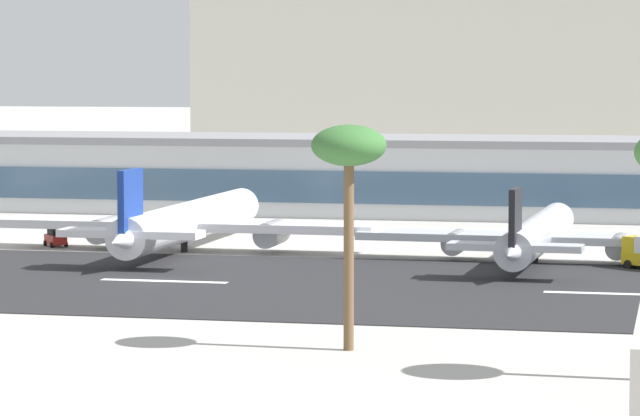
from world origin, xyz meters
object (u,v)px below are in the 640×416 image
object	(u,v)px
airliner_navy_tail_gate_1	(185,223)
palm_tree_1	(349,154)
service_baggage_tug_2	(56,237)
distant_hotel_block	(435,68)
terminal_building	(417,175)
airliner_black_tail_gate_2	(536,236)

from	to	relation	value
airliner_navy_tail_gate_1	palm_tree_1	size ratio (longest dim) A/B	3.01
airliner_navy_tail_gate_1	palm_tree_1	bearing A→B (deg)	-152.41
airliner_navy_tail_gate_1	service_baggage_tug_2	distance (m)	15.77
distant_hotel_block	service_baggage_tug_2	bearing A→B (deg)	-95.29
terminal_building	airliner_black_tail_gate_2	bearing A→B (deg)	-69.37
airliner_navy_tail_gate_1	service_baggage_tug_2	xyz separation A→B (m)	(-15.48, 2.18, -2.08)
distant_hotel_block	airliner_navy_tail_gate_1	distance (m)	176.51
distant_hotel_block	palm_tree_1	bearing A→B (deg)	-82.96
terminal_building	service_baggage_tug_2	xyz separation A→B (m)	(-32.09, -50.68, -4.13)
distant_hotel_block	service_baggage_tug_2	distance (m)	175.29
distant_hotel_block	airliner_black_tail_gate_2	xyz separation A→B (m)	(36.80, -178.06, -17.03)
terminal_building	airliner_black_tail_gate_2	size ratio (longest dim) A/B	4.93
airliner_black_tail_gate_2	service_baggage_tug_2	xyz separation A→B (m)	(-52.87, 4.51, -1.68)
service_baggage_tug_2	airliner_black_tail_gate_2	bearing A→B (deg)	45.05
distant_hotel_block	service_baggage_tug_2	world-z (taller)	distant_hotel_block
airliner_navy_tail_gate_1	service_baggage_tug_2	size ratio (longest dim) A/B	13.51
airliner_navy_tail_gate_1	airliner_black_tail_gate_2	world-z (taller)	airliner_navy_tail_gate_1
distant_hotel_block	airliner_navy_tail_gate_1	bearing A→B (deg)	-90.19
terminal_building	palm_tree_1	size ratio (longest dim) A/B	12.95
terminal_building	palm_tree_1	world-z (taller)	palm_tree_1
distant_hotel_block	service_baggage_tug_2	xyz separation A→B (m)	(-16.07, -173.55, -18.71)
airliner_navy_tail_gate_1	airliner_black_tail_gate_2	bearing A→B (deg)	-92.97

